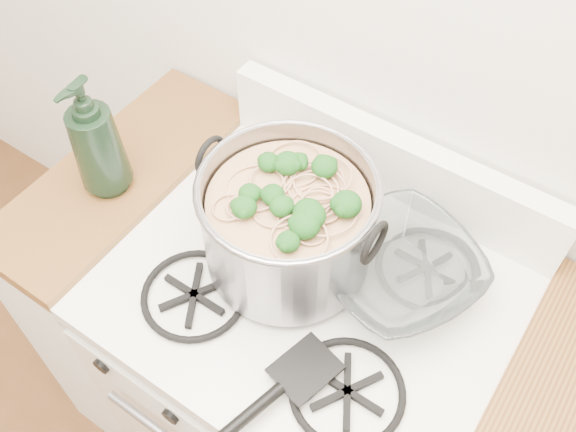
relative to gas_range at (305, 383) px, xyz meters
The scene contains 6 objects.
gas_range is the anchor object (origin of this frame).
counter_left 0.51m from the gas_range, behind, with size 0.25×0.65×0.92m.
stock_pot 0.60m from the gas_range, 161.47° to the left, with size 0.36×0.33×0.22m.
spatula 0.53m from the gas_range, 60.00° to the right, with size 0.29×0.31×0.02m, color black, non-canonical shape.
glass_bowl 0.53m from the gas_range, 36.10° to the left, with size 0.12×0.12×0.03m, color white.
bottle 0.80m from the gas_range, behind, with size 0.11×0.11×0.28m, color black.
Camera 1 is at (0.33, 0.70, 1.97)m, focal length 40.00 mm.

